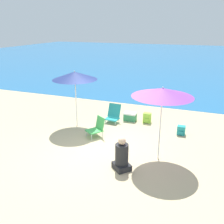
{
  "coord_description": "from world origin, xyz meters",
  "views": [
    {
      "loc": [
        2.7,
        -6.54,
        3.73
      ],
      "look_at": [
        -0.07,
        0.71,
        1.0
      ],
      "focal_mm": 40.0,
      "sensor_mm": 36.0,
      "label": 1
    }
  ],
  "objects_px": {
    "backpack_lime": "(147,118)",
    "backpack_teal": "(181,130)",
    "beach_chair_teal": "(113,114)",
    "beach_chair_green": "(97,127)",
    "person_seated_near": "(122,156)",
    "beach_umbrella_purple": "(163,92)",
    "beach_umbrella_navy": "(75,76)",
    "cooler_box": "(130,116)"
  },
  "relations": [
    {
      "from": "beach_chair_green",
      "to": "cooler_box",
      "type": "distance_m",
      "value": 1.99
    },
    {
      "from": "beach_chair_teal",
      "to": "backpack_teal",
      "type": "xyz_separation_m",
      "value": [
        2.7,
        -0.31,
        -0.16
      ]
    },
    {
      "from": "beach_umbrella_purple",
      "to": "cooler_box",
      "type": "height_order",
      "value": "beach_umbrella_purple"
    },
    {
      "from": "beach_umbrella_navy",
      "to": "backpack_lime",
      "type": "height_order",
      "value": "beach_umbrella_navy"
    },
    {
      "from": "beach_chair_green",
      "to": "person_seated_near",
      "type": "distance_m",
      "value": 2.28
    },
    {
      "from": "beach_chair_teal",
      "to": "backpack_lime",
      "type": "distance_m",
      "value": 1.36
    },
    {
      "from": "beach_chair_teal",
      "to": "person_seated_near",
      "type": "xyz_separation_m",
      "value": [
        1.44,
        -3.2,
        0.06
      ]
    },
    {
      "from": "beach_umbrella_purple",
      "to": "backpack_teal",
      "type": "bearing_deg",
      "value": 77.22
    },
    {
      "from": "beach_chair_green",
      "to": "beach_umbrella_purple",
      "type": "bearing_deg",
      "value": 16.28
    },
    {
      "from": "beach_umbrella_navy",
      "to": "beach_umbrella_purple",
      "type": "distance_m",
      "value": 3.71
    },
    {
      "from": "beach_umbrella_navy",
      "to": "backpack_lime",
      "type": "xyz_separation_m",
      "value": [
        2.47,
        1.28,
        -1.77
      ]
    },
    {
      "from": "person_seated_near",
      "to": "backpack_teal",
      "type": "relative_size",
      "value": 2.88
    },
    {
      "from": "beach_umbrella_navy",
      "to": "backpack_lime",
      "type": "distance_m",
      "value": 3.3
    },
    {
      "from": "person_seated_near",
      "to": "beach_umbrella_purple",
      "type": "bearing_deg",
      "value": 1.51
    },
    {
      "from": "cooler_box",
      "to": "beach_chair_teal",
      "type": "bearing_deg",
      "value": -147.04
    },
    {
      "from": "beach_chair_green",
      "to": "beach_chair_teal",
      "type": "xyz_separation_m",
      "value": [
        0.06,
        1.49,
        -0.01
      ]
    },
    {
      "from": "beach_chair_green",
      "to": "person_seated_near",
      "type": "bearing_deg",
      "value": -13.96
    },
    {
      "from": "beach_umbrella_purple",
      "to": "beach_chair_teal",
      "type": "xyz_separation_m",
      "value": [
        -2.26,
        2.26,
        -1.68
      ]
    },
    {
      "from": "beach_umbrella_purple",
      "to": "backpack_teal",
      "type": "height_order",
      "value": "beach_umbrella_purple"
    },
    {
      "from": "beach_chair_teal",
      "to": "cooler_box",
      "type": "distance_m",
      "value": 0.72
    },
    {
      "from": "backpack_lime",
      "to": "backpack_teal",
      "type": "distance_m",
      "value": 1.58
    },
    {
      "from": "beach_umbrella_purple",
      "to": "cooler_box",
      "type": "bearing_deg",
      "value": 122.25
    },
    {
      "from": "beach_umbrella_navy",
      "to": "backpack_teal",
      "type": "relative_size",
      "value": 6.53
    },
    {
      "from": "beach_chair_teal",
      "to": "beach_umbrella_navy",
      "type": "bearing_deg",
      "value": -139.12
    },
    {
      "from": "beach_chair_green",
      "to": "backpack_lime",
      "type": "height_order",
      "value": "beach_chair_green"
    },
    {
      "from": "beach_umbrella_navy",
      "to": "backpack_teal",
      "type": "distance_m",
      "value": 4.32
    },
    {
      "from": "beach_umbrella_purple",
      "to": "beach_chair_green",
      "type": "distance_m",
      "value": 2.96
    },
    {
      "from": "backpack_teal",
      "to": "person_seated_near",
      "type": "bearing_deg",
      "value": -113.63
    },
    {
      "from": "beach_chair_teal",
      "to": "person_seated_near",
      "type": "bearing_deg",
      "value": -61.49
    },
    {
      "from": "beach_umbrella_navy",
      "to": "beach_umbrella_purple",
      "type": "height_order",
      "value": "beach_umbrella_purple"
    },
    {
      "from": "person_seated_near",
      "to": "backpack_lime",
      "type": "bearing_deg",
      "value": 45.14
    },
    {
      "from": "person_seated_near",
      "to": "backpack_teal",
      "type": "height_order",
      "value": "person_seated_near"
    },
    {
      "from": "beach_chair_green",
      "to": "person_seated_near",
      "type": "xyz_separation_m",
      "value": [
        1.5,
        -1.71,
        0.05
      ]
    },
    {
      "from": "backpack_teal",
      "to": "beach_chair_teal",
      "type": "bearing_deg",
      "value": 173.37
    },
    {
      "from": "beach_umbrella_purple",
      "to": "beach_chair_teal",
      "type": "bearing_deg",
      "value": 134.95
    },
    {
      "from": "backpack_lime",
      "to": "backpack_teal",
      "type": "height_order",
      "value": "backpack_lime"
    },
    {
      "from": "person_seated_near",
      "to": "backpack_lime",
      "type": "distance_m",
      "value": 3.61
    },
    {
      "from": "beach_chair_green",
      "to": "backpack_teal",
      "type": "bearing_deg",
      "value": 57.8
    },
    {
      "from": "backpack_lime",
      "to": "backpack_teal",
      "type": "bearing_deg",
      "value": -26.85
    },
    {
      "from": "beach_chair_green",
      "to": "person_seated_near",
      "type": "relative_size",
      "value": 0.77
    },
    {
      "from": "beach_chair_teal",
      "to": "backpack_lime",
      "type": "xyz_separation_m",
      "value": [
        1.29,
        0.4,
        -0.13
      ]
    },
    {
      "from": "person_seated_near",
      "to": "backpack_lime",
      "type": "height_order",
      "value": "person_seated_near"
    }
  ]
}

